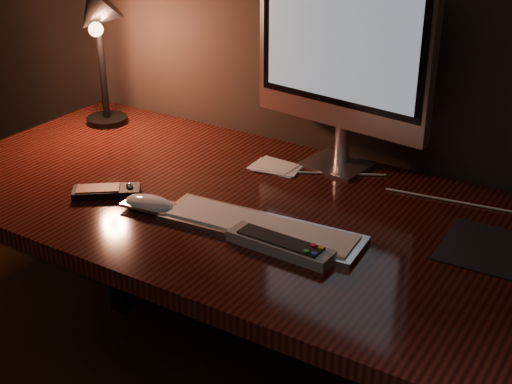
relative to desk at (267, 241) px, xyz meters
The scene contains 10 objects.
desk is the anchor object (origin of this frame).
monitor 0.48m from the desk, 73.69° to the left, with size 0.47×0.16×0.50m.
keyboard 0.23m from the desk, 63.37° to the right, with size 0.44×0.12×0.02m, color silver.
mousepad 0.56m from the desk, ahead, with size 0.25×0.20×0.00m, color black.
mouse 0.31m from the desk, 129.99° to the right, with size 0.12×0.06×0.02m, color white.
media_remote 0.40m from the desk, 145.93° to the right, with size 0.16×0.14×0.03m.
tv_remote 0.30m from the desk, 53.50° to the right, with size 0.23×0.06×0.03m.
papers 0.20m from the desk, 113.62° to the left, with size 0.12×0.08×0.01m, color white.
desk_lamp 0.75m from the desk, 168.89° to the left, with size 0.20×0.21×0.40m.
cable 0.30m from the desk, 36.44° to the left, with size 0.01×0.01×0.63m, color white.
Camera 1 is at (0.77, 0.64, 1.47)m, focal length 50.00 mm.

